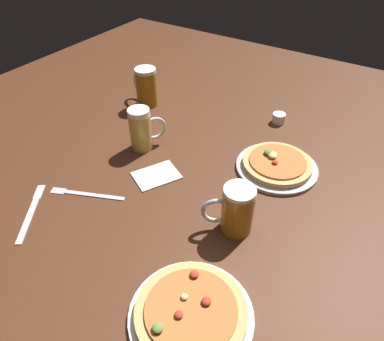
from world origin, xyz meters
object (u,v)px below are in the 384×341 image
at_px(beer_mug_amber, 236,210).
at_px(napkin_folded, 156,175).
at_px(ramekin_sauce, 279,118).
at_px(knife_right, 31,211).
at_px(beer_mug_pale, 146,87).
at_px(beer_mug_dark, 142,129).
at_px(pizza_plate_near, 191,313).
at_px(fork_left, 85,194).
at_px(pizza_plate_far, 277,165).

distance_m(beer_mug_amber, napkin_folded, 0.33).
bearing_deg(ramekin_sauce, knife_right, -115.90).
height_order(beer_mug_pale, napkin_folded, beer_mug_pale).
xyz_separation_m(beer_mug_dark, ramekin_sauce, (0.34, 0.42, -0.06)).
height_order(beer_mug_dark, beer_mug_amber, beer_mug_dark).
bearing_deg(ramekin_sauce, pizza_plate_near, -80.11).
height_order(beer_mug_amber, ramekin_sauce, beer_mug_amber).
height_order(napkin_folded, fork_left, napkin_folded).
distance_m(pizza_plate_far, napkin_folded, 0.40).
relative_size(pizza_plate_near, beer_mug_dark, 1.80).
height_order(beer_mug_amber, napkin_folded, beer_mug_amber).
relative_size(beer_mug_dark, napkin_folded, 1.09).
xyz_separation_m(pizza_plate_far, beer_mug_dark, (-0.45, -0.14, 0.06)).
bearing_deg(fork_left, ramekin_sauce, 64.78).
bearing_deg(pizza_plate_near, beer_mug_dark, 137.87).
bearing_deg(napkin_folded, fork_left, -124.39).
height_order(beer_mug_dark, ramekin_sauce, beer_mug_dark).
bearing_deg(knife_right, ramekin_sauce, 64.10).
xyz_separation_m(pizza_plate_far, beer_mug_pale, (-0.63, 0.11, 0.06)).
bearing_deg(knife_right, pizza_plate_near, -1.61).
bearing_deg(ramekin_sauce, fork_left, -115.22).
bearing_deg(ramekin_sauce, napkin_folded, -111.51).
bearing_deg(beer_mug_amber, pizza_plate_far, 90.56).
height_order(napkin_folded, knife_right, napkin_folded).
bearing_deg(ramekin_sauce, beer_mug_dark, -129.16).
relative_size(fork_left, knife_right, 1.11).
bearing_deg(knife_right, napkin_folded, 57.74).
bearing_deg(knife_right, beer_mug_dark, 80.65).
relative_size(beer_mug_dark, beer_mug_pale, 0.97).
xyz_separation_m(pizza_plate_far, knife_right, (-0.52, -0.57, -0.01)).
distance_m(napkin_folded, fork_left, 0.23).
relative_size(pizza_plate_near, fork_left, 1.24).
xyz_separation_m(ramekin_sauce, fork_left, (-0.33, -0.71, -0.02)).
height_order(pizza_plate_near, fork_left, pizza_plate_near).
distance_m(pizza_plate_far, beer_mug_dark, 0.47).
distance_m(beer_mug_amber, fork_left, 0.47).
bearing_deg(beer_mug_pale, beer_mug_dark, -54.24).
bearing_deg(beer_mug_amber, beer_mug_pale, 146.65).
distance_m(pizza_plate_near, beer_mug_dark, 0.67).
xyz_separation_m(beer_mug_dark, napkin_folded, (0.14, -0.10, -0.07)).
distance_m(beer_mug_pale, fork_left, 0.58).
relative_size(pizza_plate_far, ramekin_sauce, 5.26).
bearing_deg(napkin_folded, pizza_plate_far, 38.12).
bearing_deg(beer_mug_dark, ramekin_sauce, 50.84).
relative_size(beer_mug_dark, fork_left, 0.69).
height_order(beer_mug_amber, fork_left, beer_mug_amber).
bearing_deg(pizza_plate_far, beer_mug_pale, 169.88).
distance_m(beer_mug_dark, beer_mug_amber, 0.48).
bearing_deg(knife_right, beer_mug_pale, 99.41).
distance_m(beer_mug_dark, beer_mug_pale, 0.32).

